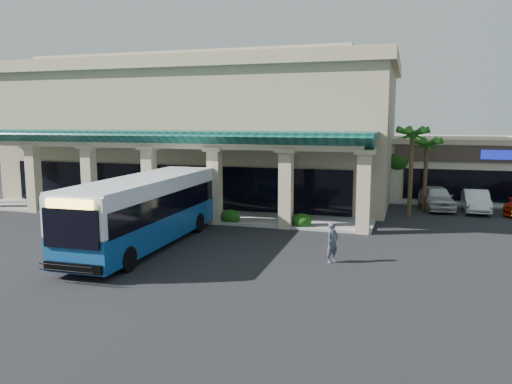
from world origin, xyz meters
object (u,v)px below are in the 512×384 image
(transit_bus, at_px, (146,212))
(pedestrian, at_px, (332,242))
(car_silver, at_px, (436,198))
(car_white, at_px, (476,201))

(transit_bus, xyz_separation_m, pedestrian, (9.50, -0.16, -0.84))
(car_silver, bearing_deg, pedestrian, -117.33)
(car_silver, relative_size, car_white, 1.08)
(transit_bus, relative_size, car_white, 2.74)
(car_white, bearing_deg, pedestrian, -116.34)
(transit_bus, xyz_separation_m, car_silver, (14.64, 15.63, -0.91))
(transit_bus, bearing_deg, pedestrian, -2.31)
(pedestrian, relative_size, car_white, 0.40)
(car_white, bearing_deg, transit_bus, -138.13)
(pedestrian, distance_m, car_white, 17.40)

